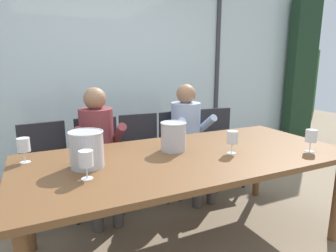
% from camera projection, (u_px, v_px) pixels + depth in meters
% --- Properties ---
extents(ground, '(14.00, 14.00, 0.00)m').
position_uv_depth(ground, '(143.00, 194.00, 3.19)').
color(ground, '#847056').
extents(window_glass_panel, '(7.65, 0.03, 2.60)m').
position_uv_depth(window_glass_panel, '(112.00, 73.00, 3.94)').
color(window_glass_panel, silver).
rests_on(window_glass_panel, ground).
extents(window_mullion_right, '(0.06, 0.06, 2.60)m').
position_uv_depth(window_mullion_right, '(217.00, 72.00, 4.64)').
color(window_mullion_right, '#38383D').
rests_on(window_mullion_right, ground).
extents(hillside_vineyard, '(13.65, 2.40, 1.83)m').
position_uv_depth(hillside_vineyard, '(78.00, 85.00, 6.87)').
color(hillside_vineyard, '#386633').
rests_on(hillside_vineyard, ground).
extents(curtain_heavy_drape, '(0.56, 0.20, 2.60)m').
position_uv_depth(curtain_heavy_drape, '(301.00, 71.00, 5.23)').
color(curtain_heavy_drape, '#1E3823').
rests_on(curtain_heavy_drape, ground).
extents(dining_table, '(2.45, 1.11, 0.76)m').
position_uv_depth(dining_table, '(188.00, 163.00, 2.16)').
color(dining_table, brown).
rests_on(dining_table, ground).
extents(chair_near_curtain, '(0.48, 0.48, 0.89)m').
position_uv_depth(chair_near_curtain, '(46.00, 164.00, 2.63)').
color(chair_near_curtain, '#232328').
rests_on(chair_near_curtain, ground).
extents(chair_left_of_center, '(0.49, 0.49, 0.89)m').
position_uv_depth(chair_left_of_center, '(98.00, 156.00, 2.86)').
color(chair_left_of_center, '#232328').
rests_on(chair_left_of_center, ground).
extents(chair_center, '(0.46, 0.46, 0.89)m').
position_uv_depth(chair_center, '(142.00, 150.00, 3.06)').
color(chair_center, '#232328').
rests_on(chair_center, ground).
extents(chair_right_of_center, '(0.48, 0.48, 0.89)m').
position_uv_depth(chair_right_of_center, '(180.00, 144.00, 3.26)').
color(chair_right_of_center, '#232328').
rests_on(chair_right_of_center, ground).
extents(chair_near_window_right, '(0.47, 0.47, 0.89)m').
position_uv_depth(chair_near_window_right, '(218.00, 140.00, 3.45)').
color(chair_near_window_right, '#232328').
rests_on(chair_near_window_right, ground).
extents(person_maroon_top, '(0.47, 0.62, 1.21)m').
position_uv_depth(person_maroon_top, '(98.00, 143.00, 2.68)').
color(person_maroon_top, brown).
rests_on(person_maroon_top, ground).
extents(person_pale_blue_shirt, '(0.47, 0.62, 1.21)m').
position_uv_depth(person_pale_blue_shirt, '(189.00, 133.00, 3.09)').
color(person_pale_blue_shirt, '#9EB2D1').
rests_on(person_pale_blue_shirt, ground).
extents(ice_bucket_primary, '(0.20, 0.20, 0.23)m').
position_uv_depth(ice_bucket_primary, '(173.00, 136.00, 2.23)').
color(ice_bucket_primary, '#B7B7BC').
rests_on(ice_bucket_primary, dining_table).
extents(ice_bucket_secondary, '(0.23, 0.23, 0.24)m').
position_uv_depth(ice_bucket_secondary, '(87.00, 149.00, 1.86)').
color(ice_bucket_secondary, '#B7B7BC').
rests_on(ice_bucket_secondary, dining_table).
extents(wine_glass_by_left_taster, '(0.08, 0.08, 0.17)m').
position_uv_depth(wine_glass_by_left_taster, '(232.00, 138.00, 2.15)').
color(wine_glass_by_left_taster, silver).
rests_on(wine_glass_by_left_taster, dining_table).
extents(wine_glass_near_bucket, '(0.08, 0.08, 0.17)m').
position_uv_depth(wine_glass_near_bucket, '(86.00, 160.00, 1.67)').
color(wine_glass_near_bucket, silver).
rests_on(wine_glass_near_bucket, dining_table).
extents(wine_glass_center_pour, '(0.08, 0.08, 0.17)m').
position_uv_depth(wine_glass_center_pour, '(311.00, 137.00, 2.19)').
color(wine_glass_center_pour, silver).
rests_on(wine_glass_center_pour, dining_table).
extents(wine_glass_by_right_taster, '(0.08, 0.08, 0.17)m').
position_uv_depth(wine_glass_by_right_taster, '(24.00, 146.00, 1.95)').
color(wine_glass_by_right_taster, silver).
rests_on(wine_glass_by_right_taster, dining_table).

